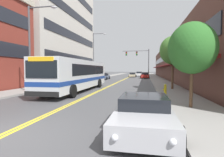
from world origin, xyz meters
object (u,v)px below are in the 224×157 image
Objects in this scene: city_bus at (78,74)px; car_dark_grey_parked_left_far at (95,78)px; car_slate_blue_parked_left_near at (104,76)px; street_tree_right_near at (192,48)px; car_silver_parked_right_foreground at (144,113)px; car_red_parked_right_mid at (145,76)px; street_tree_right_mid at (173,50)px; car_beige_moving_lead at (133,75)px; car_white_moving_second at (139,74)px; fire_hydrant at (165,90)px; traffic_signal_mast at (140,58)px; street_lamp_left_near at (34,41)px; street_lamp_left_far at (95,53)px.

city_bus reaches higher than car_dark_grey_parked_left_far.
street_tree_right_near is at bearing -67.49° from car_slate_blue_parked_left_near.
car_silver_parked_right_foreground is 37.01m from car_red_parked_right_mid.
street_tree_right_mid is (0.37, 8.98, 0.84)m from street_tree_right_near.
car_silver_parked_right_foreground is at bearing -85.42° from car_beige_moving_lead.
car_slate_blue_parked_left_near is at bearing -108.47° from car_white_moving_second.
car_slate_blue_parked_left_near reaches higher than fire_hydrant.
city_bus is at bearing -80.43° from car_dark_grey_parked_left_far.
traffic_signal_mast is (-1.27, 35.33, 4.29)m from car_silver_parked_right_foreground.
car_dark_grey_parked_left_far is at bearing -123.28° from traffic_signal_mast.
street_tree_right_near reaches higher than car_white_moving_second.
car_beige_moving_lead is 0.87× the size of street_tree_right_mid.
car_white_moving_second is 44.64m from street_lamp_left_near.
city_bus is 27.54m from car_red_parked_right_mid.
car_dark_grey_parked_left_far is 5.24m from street_lamp_left_far.
street_tree_right_mid is (2.77, 12.50, 3.47)m from car_silver_parked_right_foreground.
car_beige_moving_lead is at bearing 71.12° from street_lamp_left_far.
car_slate_blue_parked_left_near is 10.87m from car_red_parked_right_mid.
car_silver_parked_right_foreground is 0.49× the size of street_lamp_left_far.
car_red_parked_right_mid is 0.91× the size of car_white_moving_second.
car_beige_moving_lead is (5.32, 19.48, -0.00)m from car_dark_grey_parked_left_far.
street_tree_right_mid is at bearing -79.98° from traffic_signal_mast.
car_slate_blue_parked_left_near is 0.84× the size of street_tree_right_mid.
car_slate_blue_parked_left_near is at bearing -147.70° from traffic_signal_mast.
traffic_signal_mast is 1.27× the size of street_tree_right_mid.
street_lamp_left_near is at bearing -91.76° from car_dark_grey_parked_left_far.
car_red_parked_right_mid reaches higher than car_beige_moving_lead.
street_lamp_left_far is (-5.92, -17.31, 4.73)m from car_beige_moving_lead.
car_silver_parked_right_foreground is 0.97× the size of car_white_moving_second.
car_red_parked_right_mid is (6.43, 26.76, -1.02)m from city_bus.
traffic_signal_mast reaches higher than car_beige_moving_lead.
traffic_signal_mast is (5.22, 25.08, 3.18)m from city_bus.
car_red_parked_right_mid is at bearing 49.59° from street_lamp_left_far.
car_beige_moving_lead is 36.73m from street_lamp_left_near.
fire_hydrant is (3.47, -43.67, -0.08)m from car_white_moving_second.
car_white_moving_second reaches higher than car_beige_moving_lead.
street_lamp_left_near is 8.52× the size of fire_hydrant.
street_lamp_left_near is 1.39× the size of street_tree_right_mid.
city_bus reaches higher than car_silver_parked_right_foreground.
traffic_signal_mast reaches higher than car_red_parked_right_mid.
street_tree_right_near is at bearing -92.37° from street_tree_right_mid.
city_bus reaches higher than fire_hydrant.
street_lamp_left_near is (-9.24, -29.70, 3.86)m from car_red_parked_right_mid.
street_lamp_left_far is 10.29× the size of fire_hydrant.
traffic_signal_mast is at bearing -125.80° from car_red_parked_right_mid.
car_slate_blue_parked_left_near is at bearing 88.81° from street_lamp_left_near.
city_bus is at bearing 46.34° from street_lamp_left_near.
car_slate_blue_parked_left_near is at bearing -112.66° from car_beige_moving_lead.
car_dark_grey_parked_left_far is at bearing 122.22° from fire_hydrant.
car_white_moving_second is 0.51× the size of street_lamp_left_far.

